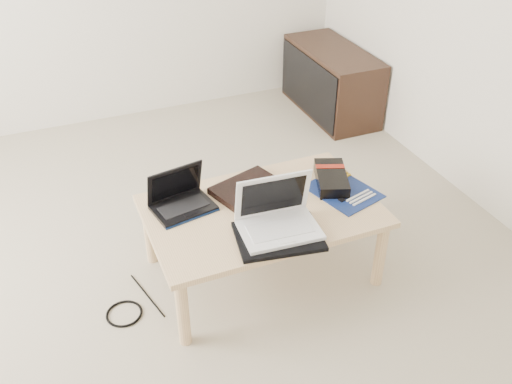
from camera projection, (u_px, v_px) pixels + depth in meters
name	position (u px, v px, depth m)	size (l,w,h in m)	color
ground	(153.00, 292.00, 2.82)	(4.00, 4.00, 0.00)	beige
coffee_table	(262.00, 216.00, 2.75)	(1.10, 0.70, 0.40)	#E8C18C
media_cabinet	(331.00, 81.00, 4.35)	(0.41, 0.90, 0.50)	#331E15
book	(251.00, 191.00, 2.82)	(0.40, 0.37, 0.03)	black
netbook	(181.00, 200.00, 2.71)	(0.31, 0.25, 0.20)	black
tablet	(269.00, 204.00, 2.75)	(0.25, 0.20, 0.01)	black
remote	(291.00, 190.00, 2.84)	(0.11, 0.23, 0.02)	#B2B3B7
neoprene_sleeve	(279.00, 236.00, 2.53)	(0.38, 0.28, 0.02)	black
white_laptop	(277.00, 218.00, 2.55)	(0.37, 0.27, 0.25)	white
motherboard	(344.00, 191.00, 2.84)	(0.35, 0.39, 0.02)	#0C1C50
gpu_box	(331.00, 178.00, 2.89)	(0.24, 0.33, 0.07)	black
cable_coil	(258.00, 219.00, 2.64)	(0.10, 0.10, 0.01)	black
floor_cable_coil	(124.00, 314.00, 2.70)	(0.17, 0.17, 0.01)	black
floor_cable_trail	(147.00, 295.00, 2.80)	(0.01, 0.01, 0.35)	black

